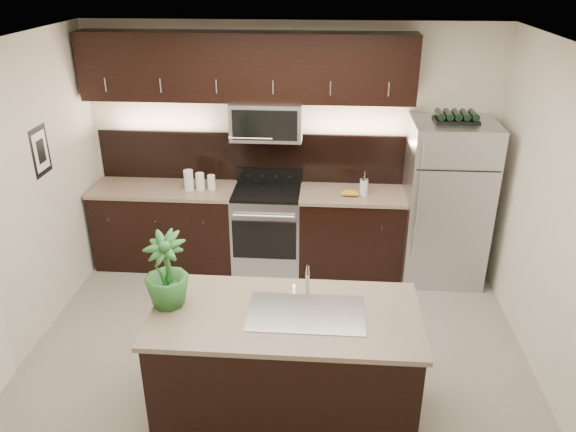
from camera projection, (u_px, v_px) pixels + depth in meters
name	position (u px, v px, depth m)	size (l,w,h in m)	color
ground	(276.00, 358.00, 5.04)	(4.50, 4.50, 0.00)	gray
room_walls	(259.00, 184.00, 4.31)	(4.52, 4.02, 2.71)	beige
counter_run	(250.00, 228.00, 6.41)	(3.51, 0.65, 0.94)	black
upper_fixtures	(249.00, 78.00, 5.84)	(3.49, 0.40, 1.66)	black
island	(285.00, 364.00, 4.25)	(1.96, 0.96, 0.94)	black
sink_faucet	(306.00, 311.00, 4.05)	(0.84, 0.50, 0.28)	silver
refrigerator	(445.00, 202.00, 6.03)	(0.86, 0.77, 1.77)	#B2B2B7
wine_rack	(456.00, 117.00, 5.64)	(0.44, 0.27, 0.10)	black
plant	(166.00, 270.00, 4.04)	(0.32, 0.32, 0.58)	#276227
canisters	(197.00, 181.00, 6.17)	(0.34, 0.14, 0.23)	silver
french_press	(364.00, 186.00, 6.04)	(0.09, 0.09, 0.26)	silver
bananas	(345.00, 193.00, 6.05)	(0.20, 0.15, 0.06)	#C08C1B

